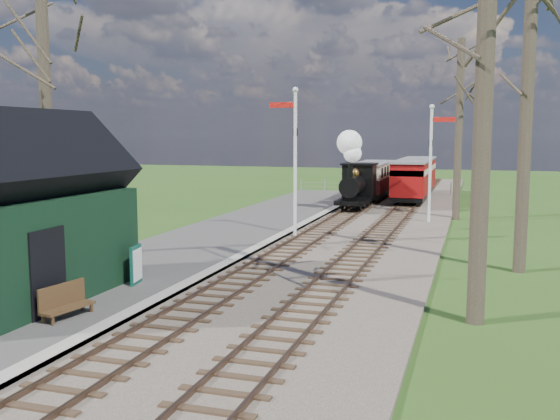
{
  "coord_description": "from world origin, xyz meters",
  "views": [
    {
      "loc": [
        6.39,
        -8.62,
        4.32
      ],
      "look_at": [
        -0.29,
        12.63,
        1.6
      ],
      "focal_mm": 40.0,
      "sensor_mm": 36.0,
      "label": 1
    }
  ],
  "objects": [
    {
      "name": "coping_strip",
      "position": [
        -1.2,
        14.0,
        0.1
      ],
      "size": [
        0.4,
        44.0,
        0.21
      ],
      "primitive_type": "cube",
      "color": "#B2AD9E",
      "rests_on": "ground"
    },
    {
      "name": "track_near",
      "position": [
        0.0,
        22.0,
        0.1
      ],
      "size": [
        1.6,
        60.0,
        0.15
      ],
      "color": "brown",
      "rests_on": "ground"
    },
    {
      "name": "track_far",
      "position": [
        2.6,
        22.0,
        0.1
      ],
      "size": [
        1.6,
        60.0,
        0.15
      ],
      "color": "brown",
      "rests_on": "ground"
    },
    {
      "name": "ground",
      "position": [
        0.0,
        0.0,
        0.0
      ],
      "size": [
        140.0,
        140.0,
        0.0
      ],
      "primitive_type": "plane",
      "color": "#2F541A",
      "rests_on": "ground"
    },
    {
      "name": "ballast_bed",
      "position": [
        1.3,
        22.0,
        0.05
      ],
      "size": [
        8.0,
        60.0,
        0.1
      ],
      "primitive_type": "cube",
      "color": "brown",
      "rests_on": "ground"
    },
    {
      "name": "sign_board",
      "position": [
        -2.47,
        6.29,
        0.74
      ],
      "size": [
        0.22,
        0.73,
        1.07
      ],
      "color": "#0F4638",
      "rests_on": "platform"
    },
    {
      "name": "station_shed",
      "position": [
        -4.3,
        4.0,
        2.27
      ],
      "size": [
        3.25,
        6.3,
        4.78
      ],
      "color": "black",
      "rests_on": "platform"
    },
    {
      "name": "coach",
      "position": [
        0.0,
        31.8,
        1.47
      ],
      "size": [
        2.03,
        6.95,
        2.13
      ],
      "color": "black",
      "rests_on": "ground"
    },
    {
      "name": "bare_trees",
      "position": [
        1.33,
        10.1,
        5.21
      ],
      "size": [
        15.51,
        22.39,
        12.0
      ],
      "color": "#382D23",
      "rests_on": "ground"
    },
    {
      "name": "red_carriage_b",
      "position": [
        2.6,
        35.61,
        1.49
      ],
      "size": [
        2.05,
        5.09,
        2.16
      ],
      "color": "black",
      "rests_on": "ground"
    },
    {
      "name": "red_carriage_a",
      "position": [
        2.6,
        30.11,
        1.49
      ],
      "size": [
        2.05,
        5.09,
        2.16
      ],
      "color": "black",
      "rests_on": "ground"
    },
    {
      "name": "locomotive",
      "position": [
        -0.01,
        25.74,
        2.01
      ],
      "size": [
        1.74,
        4.05,
        4.34
      ],
      "color": "black",
      "rests_on": "ground"
    },
    {
      "name": "semaphore_near",
      "position": [
        -0.77,
        16.0,
        3.62
      ],
      "size": [
        1.22,
        0.24,
        6.22
      ],
      "color": "silver",
      "rests_on": "ground"
    },
    {
      "name": "distant_hills",
      "position": [
        1.4,
        64.38,
        -16.21
      ],
      "size": [
        114.4,
        48.0,
        22.02
      ],
      "color": "#385B23",
      "rests_on": "ground"
    },
    {
      "name": "platform",
      "position": [
        -3.5,
        14.0,
        0.1
      ],
      "size": [
        5.0,
        44.0,
        0.2
      ],
      "primitive_type": "cube",
      "color": "#474442",
      "rests_on": "ground"
    },
    {
      "name": "fence_line",
      "position": [
        0.3,
        36.0,
        0.55
      ],
      "size": [
        12.6,
        0.08,
        1.0
      ],
      "color": "slate",
      "rests_on": "ground"
    },
    {
      "name": "bench",
      "position": [
        -2.37,
        3.0,
        0.56
      ],
      "size": [
        0.62,
        1.39,
        0.77
      ],
      "color": "#472F19",
      "rests_on": "platform"
    },
    {
      "name": "semaphore_far",
      "position": [
        4.37,
        22.0,
        3.35
      ],
      "size": [
        1.22,
        0.24,
        5.72
      ],
      "color": "silver",
      "rests_on": "ground"
    },
    {
      "name": "person",
      "position": [
        -3.21,
        4.13,
        0.93
      ],
      "size": [
        0.46,
        0.6,
        1.46
      ],
      "primitive_type": "imported",
      "rotation": [
        0.0,
        0.0,
        1.34
      ],
      "color": "black",
      "rests_on": "platform"
    }
  ]
}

